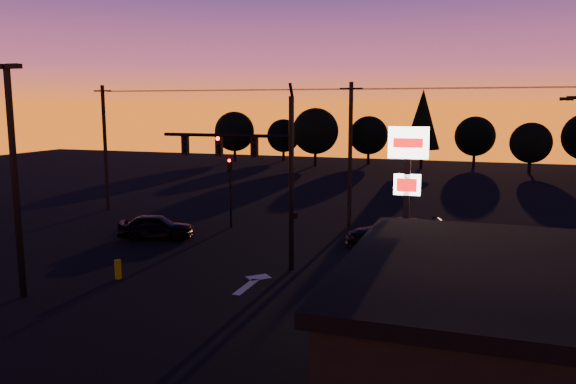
# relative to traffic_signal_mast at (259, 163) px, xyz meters

# --- Properties ---
(ground) EXTENTS (120.00, 120.00, 0.00)m
(ground) POSITION_rel_traffic_signal_mast_xyz_m (0.10, -3.99, -4.94)
(ground) COLOR black
(ground) RESTS_ON ground
(lane_arrow) EXTENTS (1.20, 3.10, 0.01)m
(lane_arrow) POSITION_rel_traffic_signal_mast_xyz_m (0.60, -2.33, -4.93)
(lane_arrow) COLOR beige
(lane_arrow) RESTS_ON ground
(traffic_signal_mast) EXTENTS (6.79, 0.52, 8.58)m
(traffic_signal_mast) POSITION_rel_traffic_signal_mast_xyz_m (0.00, 0.00, 0.00)
(traffic_signal_mast) COLOR black
(traffic_signal_mast) RESTS_ON ground
(secondary_signal) EXTENTS (0.30, 0.31, 4.35)m
(secondary_signal) POSITION_rel_traffic_signal_mast_xyz_m (-4.90, 7.49, -2.07)
(secondary_signal) COLOR black
(secondary_signal) RESTS_ON ground
(parking_lot_light) EXTENTS (1.25, 0.30, 9.14)m
(parking_lot_light) POSITION_rel_traffic_signal_mast_xyz_m (-7.40, -6.99, 0.33)
(parking_lot_light) COLOR black
(parking_lot_light) RESTS_ON ground
(pylon_sign) EXTENTS (1.50, 0.28, 6.80)m
(pylon_sign) POSITION_rel_traffic_signal_mast_xyz_m (7.10, -2.49, -0.02)
(pylon_sign) COLOR black
(pylon_sign) RESTS_ON ground
(utility_pole_0) EXTENTS (1.40, 0.26, 9.00)m
(utility_pole_0) POSITION_rel_traffic_signal_mast_xyz_m (-15.90, 10.01, -0.34)
(utility_pole_0) COLOR black
(utility_pole_0) RESTS_ON ground
(utility_pole_1) EXTENTS (1.40, 0.26, 9.00)m
(utility_pole_1) POSITION_rel_traffic_signal_mast_xyz_m (2.10, 10.01, -0.34)
(utility_pole_1) COLOR black
(utility_pole_1) RESTS_ON ground
(power_wires) EXTENTS (36.00, 1.22, 0.07)m
(power_wires) POSITION_rel_traffic_signal_mast_xyz_m (2.10, 10.01, 3.63)
(power_wires) COLOR black
(power_wires) RESTS_ON ground
(bollard) EXTENTS (0.28, 0.28, 0.85)m
(bollard) POSITION_rel_traffic_signal_mast_xyz_m (-5.22, -3.77, -4.51)
(bollard) COLOR #A79D00
(bollard) RESTS_ON ground
(tree_0) EXTENTS (5.36, 5.36, 6.74)m
(tree_0) POSITION_rel_traffic_signal_mast_xyz_m (-21.90, 46.01, -0.88)
(tree_0) COLOR black
(tree_0) RESTS_ON ground
(tree_1) EXTENTS (4.54, 4.54, 5.71)m
(tree_1) POSITION_rel_traffic_signal_mast_xyz_m (-15.90, 49.01, -1.50)
(tree_1) COLOR black
(tree_1) RESTS_ON ground
(tree_2) EXTENTS (5.77, 5.78, 7.26)m
(tree_2) POSITION_rel_traffic_signal_mast_xyz_m (-9.90, 44.01, -0.57)
(tree_2) COLOR black
(tree_2) RESTS_ON ground
(tree_3) EXTENTS (4.95, 4.95, 6.22)m
(tree_3) POSITION_rel_traffic_signal_mast_xyz_m (-3.90, 48.01, -1.19)
(tree_3) COLOR black
(tree_3) RESTS_ON ground
(tree_4) EXTENTS (4.18, 4.18, 9.50)m
(tree_4) POSITION_rel_traffic_signal_mast_xyz_m (3.10, 45.01, 0.99)
(tree_4) COLOR black
(tree_4) RESTS_ON ground
(tree_5) EXTENTS (4.95, 4.95, 6.22)m
(tree_5) POSITION_rel_traffic_signal_mast_xyz_m (9.10, 50.01, -1.19)
(tree_5) COLOR black
(tree_5) RESTS_ON ground
(tree_6) EXTENTS (4.54, 4.54, 5.71)m
(tree_6) POSITION_rel_traffic_signal_mast_xyz_m (15.10, 44.01, -1.50)
(tree_6) COLOR black
(tree_6) RESTS_ON ground
(car_left) EXTENTS (4.52, 2.97, 1.43)m
(car_left) POSITION_rel_traffic_signal_mast_xyz_m (-7.67, 3.27, -4.22)
(car_left) COLOR black
(car_left) RESTS_ON ground
(car_right) EXTENTS (5.66, 3.71, 1.52)m
(car_right) POSITION_rel_traffic_signal_mast_xyz_m (5.51, 5.90, -4.17)
(car_right) COLOR black
(car_right) RESTS_ON ground
(suv_parked) EXTENTS (4.68, 5.47, 1.39)m
(suv_parked) POSITION_rel_traffic_signal_mast_xyz_m (9.05, -6.74, -4.24)
(suv_parked) COLOR black
(suv_parked) RESTS_ON ground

